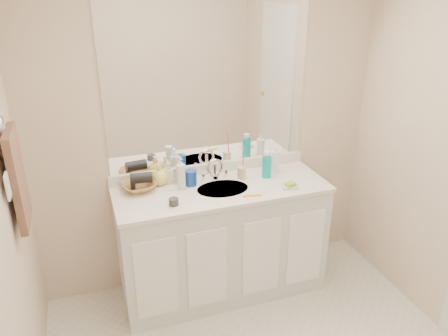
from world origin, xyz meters
TOP-DOWN VIEW (x-y plane):
  - wall_back at (0.00, 1.30)m, footprint 2.60×0.02m
  - vanity_cabinet at (0.00, 1.02)m, footprint 1.50×0.55m
  - countertop at (0.00, 1.02)m, footprint 1.52×0.57m
  - backsplash at (0.00, 1.29)m, footprint 1.52×0.03m
  - sink_basin at (0.00, 1.00)m, footprint 0.37×0.37m
  - faucet at (0.00, 1.18)m, footprint 0.02×0.02m
  - mirror at (0.00, 1.29)m, footprint 1.48×0.01m
  - blue_mug at (-0.19, 1.13)m, footprint 0.09×0.09m
  - tan_cup at (0.19, 1.12)m, footprint 0.08×0.08m
  - toothbrush at (0.20, 1.12)m, footprint 0.02×0.04m
  - mouthwash_bottle at (0.37, 1.09)m, footprint 0.09×0.09m
  - clear_pump_bottle at (0.47, 1.15)m, footprint 0.06×0.06m
  - soap_dish at (0.46, 0.87)m, footprint 0.13×0.12m
  - green_soap at (0.46, 0.87)m, footprint 0.08×0.07m
  - orange_comb at (0.15, 0.83)m, footprint 0.13×0.05m
  - dark_jar at (-0.38, 0.88)m, footprint 0.08×0.08m
  - extra_white_bottle at (-0.27, 1.10)m, footprint 0.07×0.07m
  - soap_bottle_white at (-0.25, 1.20)m, footprint 0.08×0.08m
  - soap_bottle_cream at (-0.33, 1.23)m, footprint 0.09×0.09m
  - soap_bottle_yellow at (-0.40, 1.22)m, footprint 0.15×0.15m
  - wicker_basket at (-0.56, 1.17)m, footprint 0.27×0.27m
  - hair_dryer at (-0.54, 1.17)m, footprint 0.16×0.09m
  - towel_ring at (-1.27, 0.77)m, footprint 0.01×0.11m
  - hand_towel at (-1.25, 0.77)m, footprint 0.04×0.32m
  - switch_plate at (-1.27, 0.57)m, footprint 0.01×0.08m

SIDE VIEW (x-z plane):
  - vanity_cabinet at x=0.00m, z-range 0.00..0.85m
  - countertop at x=0.00m, z-range 0.85..0.88m
  - sink_basin at x=0.00m, z-range 0.86..0.88m
  - orange_comb at x=0.15m, z-range 0.88..0.89m
  - soap_dish at x=0.46m, z-range 0.88..0.89m
  - dark_jar at x=-0.38m, z-range 0.88..0.93m
  - green_soap at x=0.46m, z-range 0.89..0.92m
  - wicker_basket at x=-0.56m, z-range 0.88..0.94m
  - backsplash at x=0.00m, z-range 0.88..0.96m
  - tan_cup at x=0.19m, z-range 0.88..0.97m
  - faucet at x=0.00m, z-range 0.88..0.99m
  - blue_mug at x=-0.19m, z-range 0.88..0.99m
  - soap_bottle_yellow at x=-0.40m, z-range 0.88..1.03m
  - soap_bottle_cream at x=-0.33m, z-range 0.88..1.04m
  - mouthwash_bottle at x=0.37m, z-range 0.88..1.05m
  - clear_pump_bottle at x=0.47m, z-range 0.88..1.05m
  - hair_dryer at x=-0.54m, z-range 0.93..1.01m
  - extra_white_bottle at x=-0.27m, z-range 0.88..1.06m
  - soap_bottle_white at x=-0.25m, z-range 0.88..1.07m
  - toothbrush at x=0.20m, z-range 0.94..1.12m
  - wall_back at x=0.00m, z-range 0.00..2.40m
  - hand_towel at x=-1.25m, z-range 0.98..1.52m
  - switch_plate at x=-1.27m, z-range 1.24..1.36m
  - towel_ring at x=-1.27m, z-range 1.49..1.61m
  - mirror at x=0.00m, z-range 0.96..2.16m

